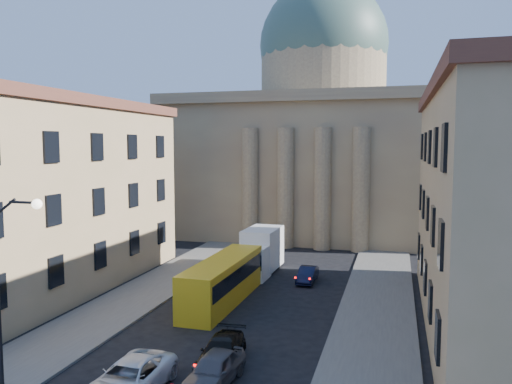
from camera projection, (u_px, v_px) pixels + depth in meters
sidewalk_left at (106, 315)px, 32.57m from camera, size 5.00×60.00×0.15m
sidewalk_right at (372, 343)px, 27.95m from camera, size 5.00×60.00×0.15m
church at (322, 140)px, 65.06m from camera, size 68.02×28.76×36.60m
building_left at (35, 194)px, 38.03m from camera, size 11.60×26.60×14.70m
street_lamp at (6, 277)px, 22.09m from camera, size 2.62×0.44×8.83m
car_left_mid at (129, 379)px, 22.10m from camera, size 2.65×5.53×1.52m
car_right_mid at (221, 352)px, 25.25m from camera, size 2.26×4.78×1.35m
car_right_far at (214, 369)px, 23.09m from camera, size 2.14×4.55×1.51m
car_right_distant at (307, 275)px, 40.60m from camera, size 1.32×3.76×1.24m
city_bus at (223, 279)px, 35.33m from camera, size 2.74×11.00×3.09m
box_truck at (259, 252)px, 43.54m from camera, size 2.88×6.92×3.76m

